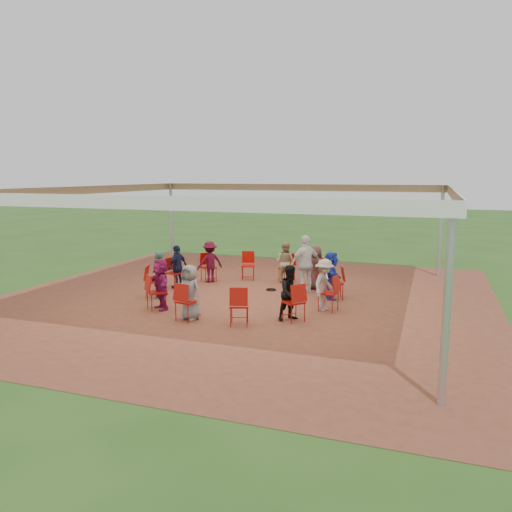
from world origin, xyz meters
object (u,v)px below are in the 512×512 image
(chair_9, at_px, (239,306))
(person_seated_6, at_px, (161,284))
(chair_4, at_px, (209,267))
(person_seated_8, at_px, (291,293))
(chair_11, at_px, (329,293))
(person_seated_3, at_px, (210,262))
(chair_1, at_px, (319,274))
(chair_3, at_px, (248,266))
(laptop, at_px, (325,277))
(chair_0, at_px, (335,283))
(person_seated_7, at_px, (190,292))
(person_seated_0, at_px, (331,275))
(standing_person, at_px, (306,264))
(chair_7, at_px, (156,292))
(chair_6, at_px, (154,282))
(chair_8, at_px, (187,302))
(chair_2, at_px, (287,268))
(person_seated_9, at_px, (324,285))
(person_seated_4, at_px, (178,267))
(chair_10, at_px, (294,302))
(person_seated_2, at_px, (285,262))
(person_seated_1, at_px, (315,267))
(person_seated_5, at_px, (158,275))
(cable_coil, at_px, (271,290))
(chair_5, at_px, (175,273))

(chair_9, distance_m, person_seated_6, 2.42)
(chair_9, bearing_deg, chair_4, 105.00)
(chair_4, distance_m, person_seated_8, 4.81)
(chair_11, height_order, person_seated_3, person_seated_3)
(chair_1, relative_size, chair_3, 1.00)
(person_seated_3, relative_size, laptop, 3.55)
(chair_9, bearing_deg, chair_0, 45.00)
(person_seated_3, bearing_deg, person_seated_7, 60.00)
(chair_9, distance_m, person_seated_0, 3.41)
(standing_person, bearing_deg, chair_3, -70.52)
(chair_1, bearing_deg, chair_11, 150.00)
(chair_4, distance_m, chair_7, 3.49)
(chair_6, xyz_separation_m, chair_8, (1.84, -1.64, 0.00))
(person_seated_8, distance_m, standing_person, 2.84)
(chair_3, bearing_deg, laptop, 131.49)
(chair_2, relative_size, laptop, 2.48)
(chair_6, bearing_deg, chair_4, 150.00)
(person_seated_6, xyz_separation_m, person_seated_9, (3.86, 1.27, 0.00))
(person_seated_6, distance_m, standing_person, 4.22)
(chair_0, distance_m, chair_9, 3.49)
(person_seated_0, bearing_deg, person_seated_4, 75.00)
(person_seated_0, bearing_deg, chair_10, 152.47)
(chair_1, relative_size, person_seated_3, 0.70)
(person_seated_2, bearing_deg, person_seated_9, 135.00)
(chair_6, height_order, person_seated_7, person_seated_7)
(person_seated_1, relative_size, person_seated_5, 1.00)
(chair_4, xyz_separation_m, person_seated_5, (-0.39, -2.38, 0.20))
(chair_9, bearing_deg, chair_10, 15.00)
(person_seated_0, bearing_deg, chair_4, 59.17)
(chair_2, xyz_separation_m, chair_4, (-2.34, -0.77, 0.00))
(chair_6, xyz_separation_m, person_seated_2, (2.82, 3.07, 0.20))
(chair_10, bearing_deg, chair_1, 45.00)
(chair_10, xyz_separation_m, cable_coil, (-1.43, 2.77, -0.43))
(chair_1, xyz_separation_m, person_seated_4, (-3.94, -1.36, 0.20))
(person_seated_5, relative_size, person_seated_8, 1.00)
(chair_1, relative_size, chair_9, 1.00)
(chair_0, height_order, chair_8, same)
(chair_10, distance_m, person_seated_7, 2.42)
(person_seated_6, distance_m, cable_coil, 3.55)
(chair_0, height_order, chair_3, same)
(chair_11, height_order, person_seated_2, person_seated_2)
(person_seated_0, bearing_deg, chair_6, 90.00)
(person_seated_9, bearing_deg, laptop, 22.75)
(chair_5, relative_size, person_seated_5, 0.70)
(laptop, bearing_deg, chair_9, 138.51)
(chair_1, relative_size, standing_person, 0.55)
(chair_5, bearing_deg, person_seated_5, 20.32)
(chair_7, xyz_separation_m, person_seated_3, (-0.11, 3.40, 0.20))
(chair_7, relative_size, person_seated_6, 0.70)
(chair_11, bearing_deg, chair_5, 90.00)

